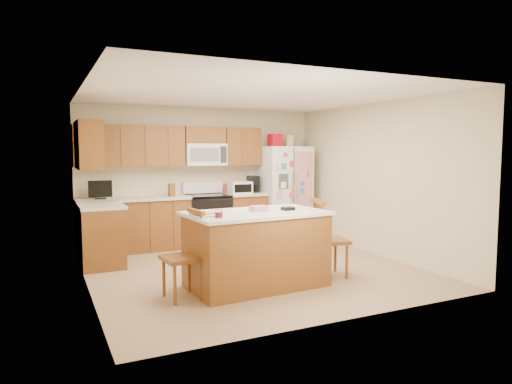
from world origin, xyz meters
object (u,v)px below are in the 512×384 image
windsor_chair_back (245,243)px  windsor_chair_right (328,240)px  refrigerator (284,192)px  windsor_chair_left (184,257)px  stove (207,219)px  island (256,249)px

windsor_chair_back → windsor_chair_right: 1.15m
refrigerator → windsor_chair_left: (-2.84, -2.74, -0.43)m
refrigerator → windsor_chair_back: bearing=-130.4°
windsor_chair_left → windsor_chair_back: size_ratio=1.13×
stove → island: stove is taller
stove → refrigerator: bearing=-2.3°
windsor_chair_left → windsor_chair_right: 2.06m
windsor_chair_left → windsor_chair_back: 1.26m
refrigerator → island: bearing=-125.1°
windsor_chair_back → stove: bearing=84.8°
stove → windsor_chair_right: bearing=-73.9°
refrigerator → windsor_chair_back: refrigerator is taller
island → windsor_chair_right: 1.09m
windsor_chair_back → windsor_chair_right: (0.99, -0.59, 0.07)m
stove → refrigerator: refrigerator is taller
refrigerator → windsor_chair_right: bearing=-106.3°
stove → windsor_chair_right: 2.84m
windsor_chair_left → windsor_chair_right: size_ratio=0.97×
windsor_chair_left → windsor_chair_right: bearing=2.0°
refrigerator → windsor_chair_left: size_ratio=1.97×
island → windsor_chair_left: 0.96m
windsor_chair_right → stove: bearing=106.1°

